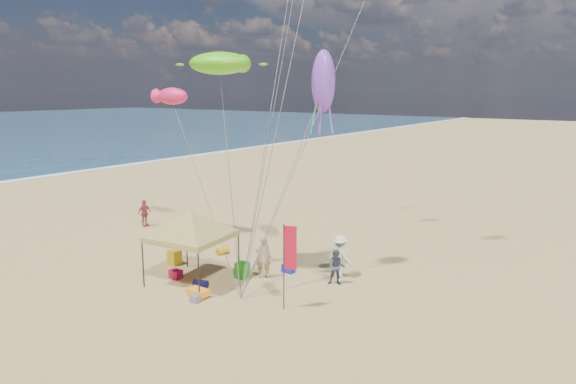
% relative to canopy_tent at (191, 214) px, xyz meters
% --- Properties ---
extents(ground, '(280.00, 280.00, 0.00)m').
position_rel_canopy_tent_xyz_m(ground, '(3.48, -0.81, -2.99)').
color(ground, tan).
rests_on(ground, ground).
extents(canopy_tent, '(5.76, 5.76, 3.59)m').
position_rel_canopy_tent_xyz_m(canopy_tent, '(0.00, 0.00, 0.00)').
color(canopy_tent, black).
rests_on(canopy_tent, ground).
extents(feather_flag, '(0.48, 0.21, 3.33)m').
position_rel_canopy_tent_xyz_m(feather_flag, '(5.04, 0.05, -0.78)').
color(feather_flag, black).
rests_on(feather_flag, ground).
extents(cooler_red, '(0.54, 0.38, 0.38)m').
position_rel_canopy_tent_xyz_m(cooler_red, '(-0.91, -0.15, -2.80)').
color(cooler_red, '#B30E3A').
rests_on(cooler_red, ground).
extents(cooler_blue, '(0.54, 0.38, 0.38)m').
position_rel_canopy_tent_xyz_m(cooler_blue, '(2.67, 3.35, -2.80)').
color(cooler_blue, '#1626B6').
rests_on(cooler_blue, ground).
extents(bag_navy, '(0.69, 0.54, 0.36)m').
position_rel_canopy_tent_xyz_m(bag_navy, '(0.82, -0.34, -2.81)').
color(bag_navy, '#0E0D39').
rests_on(bag_navy, ground).
extents(bag_orange, '(0.54, 0.69, 0.36)m').
position_rel_canopy_tent_xyz_m(bag_orange, '(-1.57, 3.57, -2.81)').
color(bag_orange, '#C38C0A').
rests_on(bag_orange, ground).
extents(chair_green, '(0.50, 0.50, 0.70)m').
position_rel_canopy_tent_xyz_m(chair_green, '(1.43, 1.61, -2.64)').
color(chair_green, '#1F8317').
rests_on(chair_green, ground).
extents(chair_yellow, '(0.50, 0.50, 0.70)m').
position_rel_canopy_tent_xyz_m(chair_yellow, '(-2.34, 1.09, -2.64)').
color(chair_yellow, gold).
rests_on(chair_yellow, ground).
extents(crate_grey, '(0.34, 0.30, 0.28)m').
position_rel_canopy_tent_xyz_m(crate_grey, '(1.69, -1.52, -2.85)').
color(crate_grey, slate).
rests_on(crate_grey, ground).
extents(beach_cart, '(0.90, 0.50, 0.24)m').
position_rel_canopy_tent_xyz_m(beach_cart, '(1.38, -1.04, -2.79)').
color(beach_cart, orange).
rests_on(beach_cart, ground).
extents(person_near_a, '(0.81, 0.79, 1.88)m').
position_rel_canopy_tent_xyz_m(person_near_a, '(2.15, 2.18, -2.05)').
color(person_near_a, '#A47C5E').
rests_on(person_near_a, ground).
extents(person_near_b, '(0.93, 0.87, 1.53)m').
position_rel_canopy_tent_xyz_m(person_near_b, '(5.20, 3.33, -2.22)').
color(person_near_b, '#39414E').
rests_on(person_near_b, ground).
extents(person_near_c, '(1.32, 0.87, 1.90)m').
position_rel_canopy_tent_xyz_m(person_near_c, '(4.85, 4.21, -2.04)').
color(person_near_c, silver).
rests_on(person_near_c, ground).
extents(person_far_a, '(0.42, 0.97, 1.65)m').
position_rel_canopy_tent_xyz_m(person_far_a, '(-9.15, 4.88, -2.16)').
color(person_far_a, '#AF4347').
rests_on(person_far_a, ground).
extents(turtle_kite, '(3.14, 2.69, 0.93)m').
position_rel_canopy_tent_xyz_m(turtle_kite, '(0.40, 1.59, 6.24)').
color(turtle_kite, '#51D717').
rests_on(turtle_kite, ground).
extents(fish_kite, '(2.21, 1.38, 0.92)m').
position_rel_canopy_tent_xyz_m(fish_kite, '(-5.85, 4.55, 4.81)').
color(fish_kite, '#F62162').
rests_on(fish_kite, ground).
extents(squid_kite, '(1.15, 1.15, 2.63)m').
position_rel_canopy_tent_xyz_m(squid_kite, '(3.84, 4.27, 5.51)').
color(squid_kite, purple).
rests_on(squid_kite, ground).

